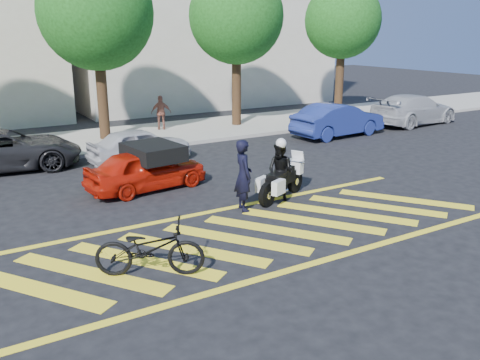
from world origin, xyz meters
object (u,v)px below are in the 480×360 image
officer_bike (243,175)px  bicycle (150,249)px  parked_mid_right (140,145)px  police_motorcycle (281,181)px  parked_mid_left (3,150)px  red_convertible (146,169)px  parked_far_right (413,109)px  officer_moto (280,172)px  parked_right (338,120)px

officer_bike → bicycle: (-3.47, -2.26, -0.40)m
bicycle → parked_mid_right: bearing=9.5°
bicycle → police_motorcycle: bicycle is taller
parked_mid_left → parked_mid_right: bearing=-101.1°
red_convertible → parked_mid_right: parked_mid_right is taller
parked_mid_right → parked_far_right: parked_far_right is taller
parked_mid_right → parked_mid_left: bearing=66.6°
parked_far_right → parked_mid_left: bearing=81.6°
officer_moto → red_convertible: bearing=-159.2°
police_motorcycle → parked_mid_left: parked_mid_left is taller
parked_mid_left → police_motorcycle: bearing=-133.1°
police_motorcycle → officer_bike: bearing=164.1°
police_motorcycle → parked_right: (7.36, 6.00, 0.21)m
parked_mid_left → parked_right: size_ratio=1.12×
officer_moto → parked_mid_left: 9.64m
police_motorcycle → parked_mid_right: bearing=83.0°
parked_mid_right → parked_far_right: bearing=-93.8°
parked_mid_left → parked_right: (13.56, -1.40, 0.04)m
parked_far_right → police_motorcycle: bearing=111.4°
police_motorcycle → parked_mid_left: size_ratio=0.41×
police_motorcycle → parked_right: size_ratio=0.46×
officer_moto → parked_right: officer_moto is taller
parked_right → parked_mid_left: bearing=79.8°
parked_mid_right → parked_right: 9.26m
bicycle → parked_far_right: parked_far_right is taller
parked_right → parked_far_right: (5.32, 0.38, 0.01)m
parked_mid_right → parked_far_right: 14.59m
bicycle → parked_right: size_ratio=0.47×
parked_mid_left → parked_mid_right: 4.53m
police_motorcycle → parked_mid_right: (-1.90, 6.00, 0.10)m
police_motorcycle → officer_moto: bearing=116.1°
parked_far_right → officer_bike: bearing=109.8°
police_motorcycle → parked_mid_right: parked_mid_right is taller
red_convertible → parked_mid_left: size_ratio=0.72×
officer_bike → parked_right: size_ratio=0.42×
parked_mid_right → officer_bike: bearing=179.7°
officer_bike → parked_far_right: bearing=-53.7°
officer_bike → parked_right: bearing=-43.4°
parked_far_right → parked_right: bearing=88.8°
police_motorcycle → red_convertible: (-2.87, 2.83, 0.08)m
officer_bike → parked_mid_right: officer_bike is taller
officer_moto → bicycle: bearing=-87.2°
officer_moto → parked_far_right: (12.70, 6.37, -0.05)m
officer_bike → bicycle: officer_bike is taller
parked_right → officer_bike: bearing=121.2°
police_motorcycle → parked_far_right: 14.20m
parked_mid_left → parked_far_right: parked_far_right is taller
officer_bike → parked_mid_left: (-4.85, 7.61, -0.25)m
officer_moto → parked_right: size_ratio=0.36×
bicycle → officer_moto: 5.42m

